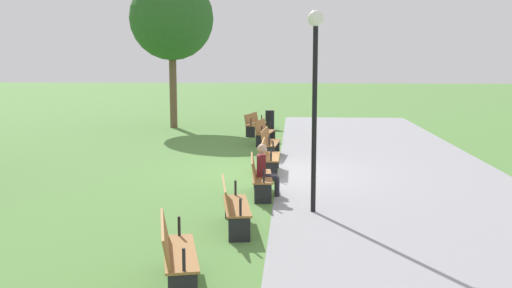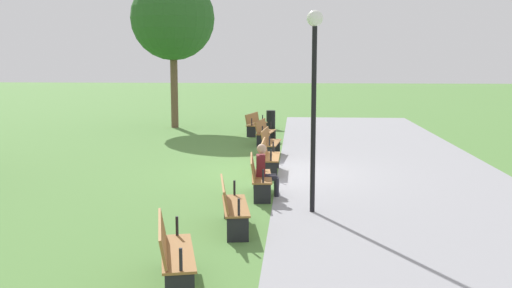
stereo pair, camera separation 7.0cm
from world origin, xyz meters
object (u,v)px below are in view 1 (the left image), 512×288
bench_2 (269,142)px  bench_5 (233,205)px  person_seated (265,168)px  trash_bin (270,120)px  bench_6 (175,252)px  lamp_post (315,74)px  bench_4 (259,176)px  bench_3 (269,156)px  bench_1 (264,132)px  tree_1 (172,19)px  bench_0 (254,124)px

bench_2 → bench_5: bearing=2.3°
person_seated → trash_bin: 12.80m
person_seated → bench_6: bearing=-14.9°
bench_6 → person_seated: size_ratio=1.40×
lamp_post → person_seated: bearing=-142.0°
bench_4 → person_seated: bearing=88.0°
bench_3 → trash_bin: (-10.09, -0.40, -0.05)m
bench_1 → bench_6: 13.45m
bench_2 → lamp_post: lamp_post is taller
bench_6 → person_seated: (-5.35, 0.98, 0.17)m
bench_1 → bench_4: same height
bench_1 → bench_6: size_ratio=0.99×
bench_1 → person_seated: (8.09, 0.46, 0.17)m
bench_2 → bench_4: 5.41m
bench_1 → bench_3: bearing=13.5°
bench_2 → tree_1: bearing=-144.0°
bench_1 → bench_6: bearing=6.8°
tree_1 → bench_3: bearing=24.8°
bench_4 → person_seated: (-0.01, 0.14, 0.17)m
tree_1 → lamp_post: 15.73m
person_seated → bench_5: bearing=-14.2°
bench_5 → person_seated: size_ratio=1.39×
tree_1 → lamp_post: bearing=22.2°
bench_4 → bench_6: same height
bench_1 → bench_2: 2.71m
bench_1 → lamp_post: size_ratio=0.41×
bench_3 → tree_1: (-10.40, -4.81, 4.43)m
tree_1 → trash_bin: 6.29m
bench_0 → bench_3: size_ratio=1.04×
trash_bin → bench_4: bearing=1.3°
bench_0 → person_seated: 10.79m
trash_bin → tree_1: bearing=-94.0°
bench_5 → lamp_post: (-1.35, 1.51, 2.35)m
bench_0 → trash_bin: 2.12m
bench_6 → bench_0: bearing=166.5°
bench_4 → bench_6: size_ratio=0.98×
bench_4 → tree_1: 14.61m
bench_0 → person_seated: size_ratio=1.40×
trash_bin → bench_3: bearing=2.3°
bench_5 → bench_3: bearing=166.5°
bench_5 → bench_6: (2.65, -0.53, 0.00)m
bench_4 → trash_bin: bench_4 is taller
bench_6 → lamp_post: (-4.01, 2.03, 2.35)m
bench_3 → bench_4: bearing=-2.2°
lamp_post → trash_bin: bearing=-174.0°
bench_2 → bench_3: same height
bench_0 → tree_1: bearing=-107.8°
bench_4 → lamp_post: lamp_post is taller
bench_3 → bench_4: same height
bench_4 → tree_1: size_ratio=0.24×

